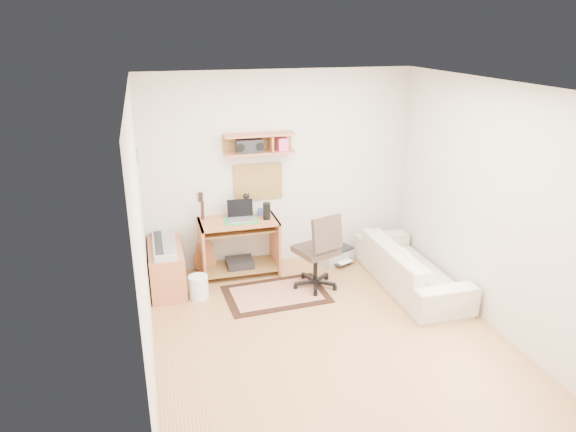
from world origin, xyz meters
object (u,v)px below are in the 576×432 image
object	(u,v)px
sofa	(411,259)
desk	(239,247)
printer	(333,255)
task_chair	(316,250)
cabinet	(166,268)

from	to	relation	value
sofa	desk	bearing A→B (deg)	65.34
printer	sofa	xyz separation A→B (m)	(0.68, -0.97, 0.28)
desk	printer	xyz separation A→B (m)	(1.32, 0.05, -0.29)
task_chair	cabinet	world-z (taller)	task_chair
task_chair	sofa	world-z (taller)	task_chair
desk	cabinet	bearing A→B (deg)	-169.59
desk	printer	bearing A→B (deg)	2.10
task_chair	printer	size ratio (longest dim) A/B	2.04
task_chair	printer	world-z (taller)	task_chair
task_chair	sofa	distance (m)	1.21
desk	printer	distance (m)	1.36
printer	task_chair	bearing A→B (deg)	-148.82
cabinet	sofa	distance (m)	3.05
cabinet	sofa	bearing A→B (deg)	-14.16
task_chair	desk	bearing A→B (deg)	124.12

